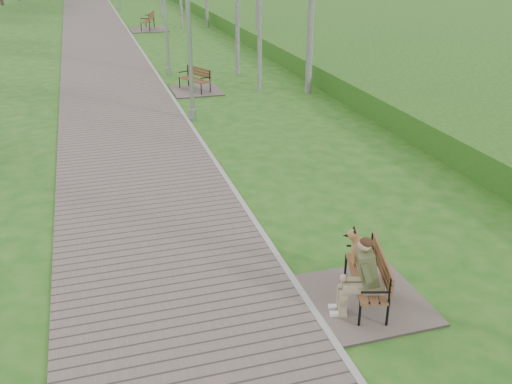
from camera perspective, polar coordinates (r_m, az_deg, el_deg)
ground at (r=11.34m, az=-1.70°, el=-0.74°), size 120.00×120.00×0.00m
walkway at (r=31.81m, az=-15.57°, el=14.70°), size 3.50×67.00×0.04m
kerb at (r=31.91m, az=-12.34°, el=15.05°), size 0.10×67.00×0.05m
embankment at (r=33.68m, az=9.46°, el=15.67°), size 14.00×70.00×1.60m
bench_main at (r=8.21m, az=10.80°, el=-8.67°), size 1.57×1.75×1.37m
bench_second at (r=19.67m, az=-6.14°, el=10.49°), size 1.59×1.76×0.97m
bench_third at (r=33.85m, az=-10.77°, el=16.02°), size 2.01×2.24×1.24m
lamp_post_near at (r=15.97m, az=-6.73°, el=15.88°), size 0.21×0.21×5.40m
lamp_post_second at (r=21.95m, az=-9.08°, el=17.32°), size 0.19×0.19×4.87m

